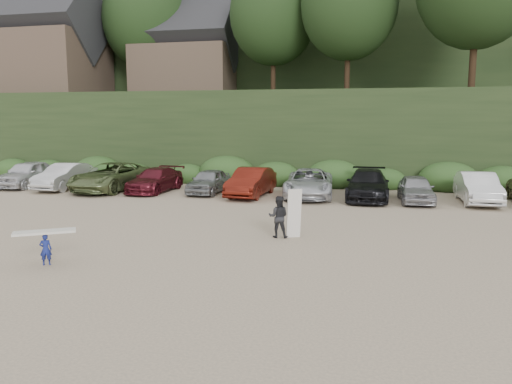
# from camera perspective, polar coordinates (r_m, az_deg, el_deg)

# --- Properties ---
(ground) EXTENTS (120.00, 120.00, 0.00)m
(ground) POSITION_cam_1_polar(r_m,az_deg,el_deg) (17.18, 1.59, -5.89)
(ground) COLOR tan
(ground) RESTS_ON ground
(hillside_backdrop) EXTENTS (90.00, 41.50, 28.00)m
(hillside_backdrop) POSITION_cam_1_polar(r_m,az_deg,el_deg) (52.80, 9.52, 16.01)
(hillside_backdrop) COLOR black
(hillside_backdrop) RESTS_ON ground
(parked_cars) EXTENTS (39.44, 6.11, 1.63)m
(parked_cars) POSITION_cam_1_polar(r_m,az_deg,el_deg) (26.85, 6.90, 0.94)
(parked_cars) COLOR silver
(parked_cars) RESTS_ON ground
(child_surfer) EXTENTS (1.70, 1.32, 1.03)m
(child_surfer) POSITION_cam_1_polar(r_m,az_deg,el_deg) (15.79, -22.95, -5.26)
(child_surfer) COLOR navy
(child_surfer) RESTS_ON ground
(adult_surfer) EXTENTS (1.23, 0.63, 1.78)m
(adult_surfer) POSITION_cam_1_polar(r_m,az_deg,el_deg) (17.86, 2.74, -2.81)
(adult_surfer) COLOR black
(adult_surfer) RESTS_ON ground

